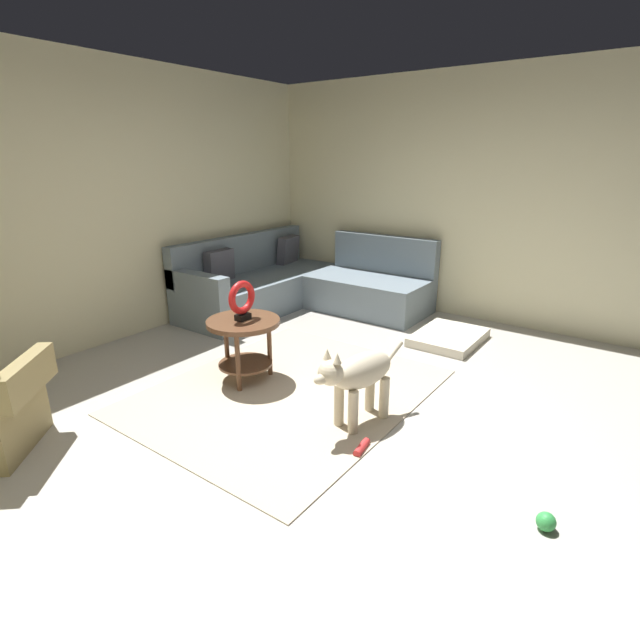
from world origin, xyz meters
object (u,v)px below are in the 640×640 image
dog_bed_mat (449,337)px  dog_toy_rope (362,447)px  dog_toy_ball (546,522)px  dog (358,375)px  sectional_couch (300,286)px  side_table (244,334)px  torus_sculpture (242,299)px

dog_bed_mat → dog_toy_rope: (-2.19, -0.29, -0.02)m
dog_toy_ball → dog: bearing=76.7°
sectional_couch → dog_toy_ball: size_ratio=23.04×
side_table → torus_sculpture: size_ratio=1.84×
torus_sculpture → dog_toy_rope: (-0.32, -1.34, -0.69)m
dog_toy_rope → dog_toy_ball: bearing=-92.3°
torus_sculpture → dog_toy_ball: 2.56m
dog → dog_toy_ball: bearing=179.8°
dog → dog_toy_ball: 1.39m
sectional_couch → dog_toy_ball: bearing=-123.8°
sectional_couch → dog_toy_rope: size_ratio=13.01×
dog_bed_mat → torus_sculpture: bearing=150.7°
dog_bed_mat → dog_toy_ball: dog_toy_ball is taller
sectional_couch → dog_bed_mat: 1.96m
torus_sculpture → sectional_couch: bearing=25.5°
dog_bed_mat → dog_toy_rope: size_ratio=4.63×
dog_bed_mat → dog: 1.95m
side_table → dog_toy_rope: size_ratio=3.47×
torus_sculpture → dog_bed_mat: 2.24m
dog_bed_mat → dog: bearing=-177.4°
dog_bed_mat → dog_toy_ball: bearing=-147.9°
side_table → dog: (-0.05, -1.14, -0.04)m
torus_sculpture → dog_toy_ball: bearing=-98.4°
sectional_couch → side_table: size_ratio=3.75×
side_table → torus_sculpture: bearing=-93.6°
side_table → torus_sculpture: 0.29m
sectional_couch → side_table: sectional_couch is taller
dog_toy_ball → dog_toy_rope: (0.04, 1.11, -0.02)m
dog → dog_toy_rope: size_ratio=4.84×
sectional_couch → dog_toy_rope: bearing=-134.5°
dog_toy_rope → sectional_couch: bearing=45.5°
dog_toy_ball → torus_sculpture: bearing=81.6°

